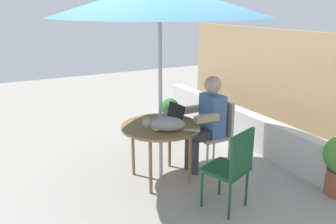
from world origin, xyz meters
name	(u,v)px	position (x,y,z in m)	size (l,w,h in m)	color
ground_plane	(161,179)	(0.00, 0.00, 0.00)	(14.00, 14.00, 0.00)	gray
fence_back	(305,91)	(0.00, 2.40, 0.86)	(5.75, 0.08, 1.72)	tan
planter_wall_low	(264,137)	(0.00, 1.67, 0.26)	(5.18, 0.20, 0.52)	beige
patio_table	(161,130)	(0.00, 0.00, 0.64)	(0.94, 0.94, 0.71)	olive
patio_umbrella	(160,0)	(0.00, 0.00, 2.13)	(2.40, 2.40, 2.31)	#B7B7BC
chair_occupied	(217,128)	(0.00, 0.83, 0.53)	(0.40, 0.40, 0.89)	#B2A899
chair_empty	(233,164)	(0.94, 0.35, 0.53)	(0.51, 0.51, 0.89)	#194C2D
person_seated	(207,118)	(0.00, 0.67, 0.70)	(0.48, 0.48, 1.23)	#4C72A5
laptop	(172,117)	(-0.05, 0.19, 0.77)	(0.33, 0.29, 0.21)	black
cat	(165,124)	(0.20, -0.05, 0.79)	(0.41, 0.57, 0.17)	gray
potted_plant_near_fence	(170,115)	(-1.35, 0.85, 0.33)	(0.30, 0.30, 0.61)	#33383D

